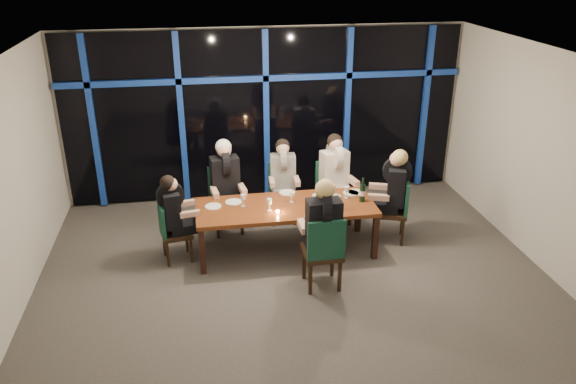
% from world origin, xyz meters
% --- Properties ---
extents(room, '(7.04, 7.00, 3.02)m').
position_xyz_m(room, '(0.00, 0.00, 2.02)').
color(room, '#55504B').
rests_on(room, ground).
extents(window_wall, '(6.86, 0.43, 2.94)m').
position_xyz_m(window_wall, '(0.01, 2.93, 1.55)').
color(window_wall, black).
rests_on(window_wall, ground).
extents(dining_table, '(2.60, 1.00, 0.75)m').
position_xyz_m(dining_table, '(0.00, 0.80, 0.68)').
color(dining_table, brown).
rests_on(dining_table, ground).
extents(chair_far_left, '(0.54, 0.54, 1.04)m').
position_xyz_m(chair_far_left, '(-0.83, 1.67, 0.58)').
color(chair_far_left, black).
rests_on(chair_far_left, ground).
extents(chair_far_mid, '(0.47, 0.47, 0.96)m').
position_xyz_m(chair_far_mid, '(0.12, 1.88, 0.54)').
color(chair_far_mid, black).
rests_on(chair_far_mid, ground).
extents(chair_far_right, '(0.57, 0.57, 1.03)m').
position_xyz_m(chair_far_right, '(0.92, 1.69, 0.58)').
color(chair_far_right, black).
rests_on(chair_far_right, ground).
extents(chair_end_left, '(0.49, 0.49, 0.90)m').
position_xyz_m(chair_end_left, '(-1.67, 0.80, 0.50)').
color(chair_end_left, black).
rests_on(chair_end_left, ground).
extents(chair_end_right, '(0.59, 0.59, 1.01)m').
position_xyz_m(chair_end_right, '(1.74, 0.87, 0.56)').
color(chair_end_right, black).
rests_on(chair_end_right, ground).
extents(chair_near_mid, '(0.50, 0.50, 1.06)m').
position_xyz_m(chair_near_mid, '(0.32, -0.29, 0.59)').
color(chair_near_mid, black).
rests_on(chair_near_mid, ground).
extents(diner_far_left, '(0.55, 0.68, 1.01)m').
position_xyz_m(diner_far_left, '(-0.82, 1.58, 0.99)').
color(diner_far_left, black).
rests_on(diner_far_left, ground).
extents(diner_far_mid, '(0.49, 0.61, 0.94)m').
position_xyz_m(diner_far_mid, '(0.12, 1.80, 0.92)').
color(diner_far_mid, black).
rests_on(diner_far_mid, ground).
extents(diner_far_right, '(0.57, 0.69, 1.00)m').
position_xyz_m(diner_far_right, '(0.93, 1.61, 0.98)').
color(diner_far_right, silver).
rests_on(diner_far_right, ground).
extents(diner_end_left, '(0.60, 0.49, 0.88)m').
position_xyz_m(diner_end_left, '(-1.60, 0.82, 0.86)').
color(diner_end_left, black).
rests_on(diner_end_left, ground).
extents(diner_end_right, '(0.69, 0.60, 0.98)m').
position_xyz_m(diner_end_right, '(1.66, 0.89, 0.96)').
color(diner_end_right, black).
rests_on(diner_end_right, ground).
extents(diner_near_mid, '(0.53, 0.66, 1.04)m').
position_xyz_m(diner_near_mid, '(0.32, -0.20, 1.01)').
color(diner_near_mid, black).
rests_on(diner_near_mid, ground).
extents(plate_far_left, '(0.24, 0.24, 0.01)m').
position_xyz_m(plate_far_left, '(-0.74, 1.02, 0.76)').
color(plate_far_left, white).
rests_on(plate_far_left, dining_table).
extents(plate_far_mid, '(0.24, 0.24, 0.01)m').
position_xyz_m(plate_far_mid, '(0.09, 1.24, 0.76)').
color(plate_far_mid, white).
rests_on(plate_far_mid, dining_table).
extents(plate_far_right, '(0.24, 0.24, 0.01)m').
position_xyz_m(plate_far_right, '(1.05, 1.05, 0.76)').
color(plate_far_right, white).
rests_on(plate_far_right, dining_table).
extents(plate_end_left, '(0.24, 0.24, 0.01)m').
position_xyz_m(plate_end_left, '(-1.04, 0.92, 0.76)').
color(plate_end_left, white).
rests_on(plate_end_left, dining_table).
extents(plate_end_right, '(0.24, 0.24, 0.01)m').
position_xyz_m(plate_end_right, '(1.13, 1.07, 0.76)').
color(plate_end_right, white).
rests_on(plate_end_right, dining_table).
extents(plate_near_mid, '(0.24, 0.24, 0.01)m').
position_xyz_m(plate_near_mid, '(0.31, 0.37, 0.76)').
color(plate_near_mid, white).
rests_on(plate_near_mid, dining_table).
extents(wine_bottle, '(0.08, 0.08, 0.37)m').
position_xyz_m(wine_bottle, '(1.14, 0.75, 0.89)').
color(wine_bottle, black).
rests_on(wine_bottle, dining_table).
extents(water_pitcher, '(0.14, 0.12, 0.22)m').
position_xyz_m(water_pitcher, '(0.68, 0.53, 0.86)').
color(water_pitcher, silver).
rests_on(water_pitcher, dining_table).
extents(tea_light, '(0.05, 0.05, 0.03)m').
position_xyz_m(tea_light, '(-0.15, 0.57, 0.77)').
color(tea_light, '#FFA84C').
rests_on(tea_light, dining_table).
extents(wine_glass_a, '(0.07, 0.07, 0.18)m').
position_xyz_m(wine_glass_a, '(-0.26, 0.67, 0.88)').
color(wine_glass_a, silver).
rests_on(wine_glass_a, dining_table).
extents(wine_glass_b, '(0.06, 0.06, 0.16)m').
position_xyz_m(wine_glass_b, '(0.10, 0.91, 0.87)').
color(wine_glass_b, silver).
rests_on(wine_glass_b, dining_table).
extents(wine_glass_c, '(0.07, 0.07, 0.17)m').
position_xyz_m(wine_glass_c, '(0.41, 0.73, 0.88)').
color(wine_glass_c, white).
rests_on(wine_glass_c, dining_table).
extents(wine_glass_d, '(0.07, 0.07, 0.18)m').
position_xyz_m(wine_glass_d, '(-0.61, 0.88, 0.88)').
color(wine_glass_d, white).
rests_on(wine_glass_d, dining_table).
extents(wine_glass_e, '(0.07, 0.07, 0.18)m').
position_xyz_m(wine_glass_e, '(0.94, 0.91, 0.88)').
color(wine_glass_e, silver).
rests_on(wine_glass_e, dining_table).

